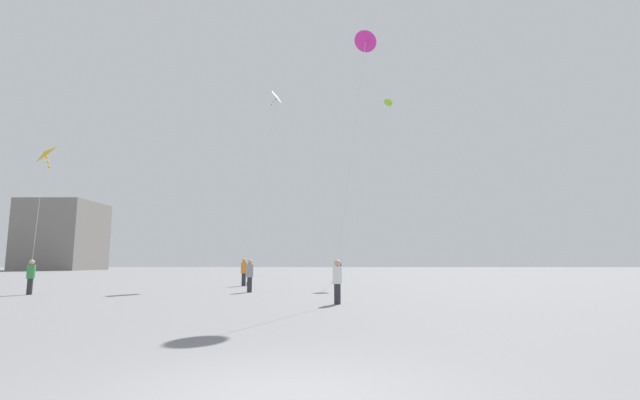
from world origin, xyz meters
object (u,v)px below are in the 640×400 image
object	(u,v)px
person_in_purple	(339,270)
kite_magenta_diamond	(366,43)
person_in_orange	(244,271)
building_left_hall	(63,236)
person_in_green	(31,275)
person_in_grey	(250,274)
person_in_white	(337,280)
handbag_beside_flyer	(249,284)
kite_lime_diamond	(387,107)
kite_amber_diamond	(45,154)
kite_emerald_delta	(277,100)

from	to	relation	value
person_in_purple	kite_magenta_diamond	size ratio (longest dim) A/B	0.16
person_in_orange	building_left_hall	xyz separation A→B (m)	(-49.85, 62.33, 6.01)
person_in_green	person_in_purple	distance (m)	21.58
person_in_grey	person_in_white	world-z (taller)	person_in_grey
person_in_white	handbag_beside_flyer	distance (m)	14.01
person_in_orange	person_in_purple	distance (m)	9.75
kite_magenta_diamond	building_left_hall	distance (m)	92.18
person_in_green	kite_lime_diamond	bearing A→B (deg)	59.63
person_in_green	kite_lime_diamond	world-z (taller)	kite_lime_diamond
kite_amber_diamond	building_left_hall	xyz separation A→B (m)	(-44.23, 74.67, 1.21)
person_in_orange	building_left_hall	size ratio (longest dim) A/B	0.12
person_in_grey	kite_emerald_delta	distance (m)	17.63
person_in_white	building_left_hall	world-z (taller)	building_left_hall
person_in_grey	kite_magenta_diamond	xyz separation A→B (m)	(5.81, -3.62, 10.67)
kite_lime_diamond	kite_magenta_diamond	size ratio (longest dim) A/B	1.28
person_in_grey	building_left_hall	bearing A→B (deg)	103.63
handbag_beside_flyer	person_in_green	bearing A→B (deg)	-137.18
person_in_orange	person_in_white	distance (m)	14.04
person_in_orange	handbag_beside_flyer	world-z (taller)	person_in_orange
person_in_white	kite_magenta_diamond	distance (m)	11.17
person_in_purple	building_left_hall	world-z (taller)	building_left_hall
person_in_white	kite_lime_diamond	bearing A→B (deg)	133.90
person_in_purple	handbag_beside_flyer	distance (m)	9.49
person_in_green	person_in_purple	size ratio (longest dim) A/B	0.97
kite_magenta_diamond	handbag_beside_flyer	size ratio (longest dim) A/B	33.71
kite_magenta_diamond	person_in_grey	bearing A→B (deg)	148.06
person_in_green	handbag_beside_flyer	xyz separation A→B (m)	(8.94, 8.28, -0.78)
kite_lime_diamond	kite_emerald_delta	distance (m)	9.29
person_in_purple	kite_amber_diamond	xyz separation A→B (m)	(-11.92, -19.79, 4.84)
person_in_white	kite_emerald_delta	distance (m)	22.86
person_in_green	kite_magenta_diamond	bearing A→B (deg)	14.84
kite_emerald_delta	kite_amber_diamond	size ratio (longest dim) A/B	2.80
building_left_hall	handbag_beside_flyer	xyz separation A→B (m)	(50.20, -62.23, -6.87)
person_in_white	building_left_hall	distance (m)	93.72
person_in_purple	person_in_white	bearing A→B (deg)	28.57
person_in_orange	kite_magenta_diamond	bearing A→B (deg)	-97.57
kite_lime_diamond	handbag_beside_flyer	xyz separation A→B (m)	(-10.04, -7.02, -14.35)
person_in_green	person_in_purple	world-z (taller)	person_in_purple
kite_magenta_diamond	person_in_purple	bearing A→B (deg)	93.43
person_in_purple	handbag_beside_flyer	size ratio (longest dim) A/B	5.33
kite_emerald_delta	kite_magenta_diamond	world-z (taller)	kite_emerald_delta
person_in_white	building_left_hall	size ratio (longest dim) A/B	0.11
kite_amber_diamond	building_left_hall	world-z (taller)	building_left_hall
kite_emerald_delta	person_in_grey	bearing A→B (deg)	-89.05
kite_lime_diamond	handbag_beside_flyer	size ratio (longest dim) A/B	43.29
person_in_green	person_in_grey	bearing A→B (deg)	31.81
person_in_grey	kite_lime_diamond	size ratio (longest dim) A/B	0.12
person_in_grey	kite_amber_diamond	bearing A→B (deg)	-162.57
handbag_beside_flyer	kite_lime_diamond	bearing A→B (deg)	34.94
person_in_orange	person_in_grey	xyz separation A→B (m)	(1.52, -6.21, -0.07)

